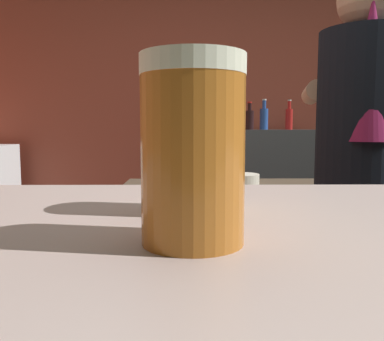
# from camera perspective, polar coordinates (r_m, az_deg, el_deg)

# --- Properties ---
(wall_back) EXTENTS (5.20, 0.10, 2.70)m
(wall_back) POSITION_cam_1_polar(r_m,az_deg,el_deg) (3.65, 5.29, 8.54)
(wall_back) COLOR brown
(wall_back) RESTS_ON ground
(prep_counter) EXTENTS (2.10, 0.60, 0.90)m
(prep_counter) POSITION_cam_1_polar(r_m,az_deg,el_deg) (2.25, 18.61, -13.49)
(prep_counter) COLOR #493B2D
(prep_counter) RESTS_ON ground
(back_shelf) EXTENTS (0.79, 0.36, 1.17)m
(back_shelf) POSITION_cam_1_polar(r_m,az_deg,el_deg) (3.46, 9.94, -4.08)
(back_shelf) COLOR #3A3D3F
(back_shelf) RESTS_ON ground
(bartender) EXTENTS (0.48, 0.54, 1.77)m
(bartender) POSITION_cam_1_polar(r_m,az_deg,el_deg) (1.69, 22.58, 0.07)
(bartender) COLOR #32332E
(bartender) RESTS_ON ground
(mixing_bowl) EXTENTS (0.18, 0.18, 0.05)m
(mixing_bowl) POSITION_cam_1_polar(r_m,az_deg,el_deg) (2.12, 6.95, -1.16)
(mixing_bowl) COLOR beige
(mixing_bowl) RESTS_ON prep_counter
(chefs_knife) EXTENTS (0.24, 0.10, 0.01)m
(chefs_knife) POSITION_cam_1_polar(r_m,az_deg,el_deg) (2.18, 25.08, -2.05)
(chefs_knife) COLOR silver
(chefs_knife) RESTS_ON prep_counter
(pint_glass_near) EXTENTS (0.08, 0.08, 0.13)m
(pint_glass_near) POSITION_cam_1_polar(r_m,az_deg,el_deg) (0.44, 0.65, 2.87)
(pint_glass_near) COLOR gold
(pint_glass_near) RESTS_ON bar_counter
(pint_glass_far) EXTENTS (0.08, 0.08, 0.15)m
(pint_glass_far) POSITION_cam_1_polar(r_m,az_deg,el_deg) (0.32, 0.11, 2.80)
(pint_glass_far) COLOR #B86823
(pint_glass_far) RESTS_ON bar_counter
(bottle_soy) EXTENTS (0.07, 0.07, 0.22)m
(bottle_soy) POSITION_cam_1_polar(r_m,az_deg,el_deg) (3.33, 8.07, 7.19)
(bottle_soy) COLOR black
(bottle_soy) RESTS_ON back_shelf
(bottle_hot_sauce) EXTENTS (0.07, 0.07, 0.25)m
(bottle_hot_sauce) POSITION_cam_1_polar(r_m,az_deg,el_deg) (3.41, 10.07, 7.30)
(bottle_hot_sauce) COLOR #2A50A0
(bottle_hot_sauce) RESTS_ON back_shelf
(bottle_vinegar) EXTENTS (0.06, 0.06, 0.25)m
(bottle_vinegar) POSITION_cam_1_polar(r_m,az_deg,el_deg) (3.54, 13.47, 7.18)
(bottle_vinegar) COLOR red
(bottle_vinegar) RESTS_ON back_shelf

